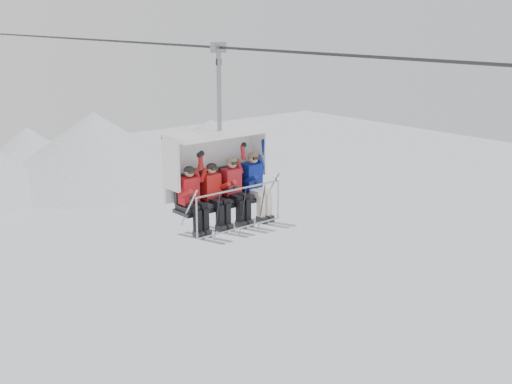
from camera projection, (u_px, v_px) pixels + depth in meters
haul_cable at (256, 50)px, 12.67m from camera, size 0.06×50.00×0.06m
chairlift_carrier at (217, 166)px, 14.38m from camera, size 2.48×1.17×3.98m
skier_far_left at (192, 197)px, 13.73m from camera, size 0.40×1.69×1.59m
skier_center_left at (214, 193)px, 14.09m from camera, size 0.39×1.69×1.56m
skier_center_right at (234, 188)px, 14.44m from camera, size 0.41×1.69×1.63m
skier_far_right at (255, 183)px, 14.82m from camera, size 0.42×1.69×1.68m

